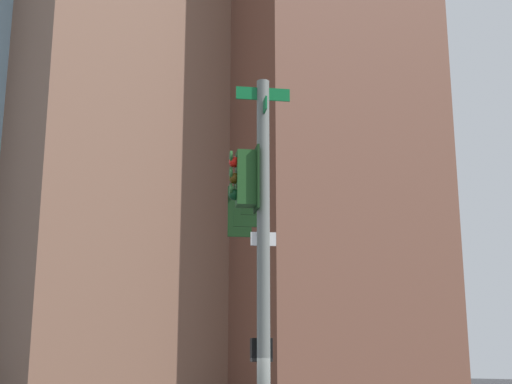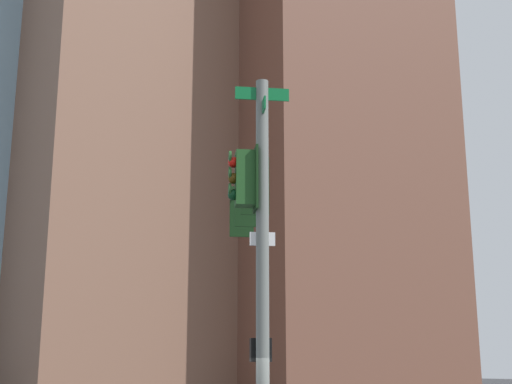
# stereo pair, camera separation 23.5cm
# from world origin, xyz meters

# --- Properties ---
(signal_pole_assembly) EXTENTS (4.31, 2.60, 7.49)m
(signal_pole_assembly) POSITION_xyz_m (0.89, -0.27, 5.03)
(signal_pole_assembly) COLOR slate
(signal_pole_assembly) RESTS_ON ground_plane
(building_brick_nearside) EXTENTS (26.16, 20.22, 49.89)m
(building_brick_nearside) POSITION_xyz_m (42.70, -15.37, 24.94)
(building_brick_nearside) COLOR #845B47
(building_brick_nearside) RESTS_ON ground_plane
(building_brick_midblock) EXTENTS (16.92, 17.08, 39.61)m
(building_brick_midblock) POSITION_xyz_m (32.74, -26.60, 19.81)
(building_brick_midblock) COLOR brown
(building_brick_midblock) RESTS_ON ground_plane
(building_brick_farside) EXTENTS (21.04, 19.97, 31.95)m
(building_brick_farside) POSITION_xyz_m (44.56, -35.75, 15.97)
(building_brick_farside) COLOR brown
(building_brick_farside) RESTS_ON ground_plane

